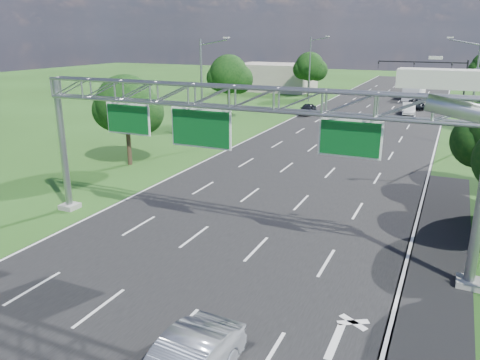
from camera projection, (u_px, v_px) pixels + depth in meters
The scene contains 16 objects.
ground at pixel (320, 160), 40.37m from camera, with size 220.00×220.00×0.00m, color #234615.
road at pixel (320, 160), 40.37m from camera, with size 18.00×180.00×0.02m, color black.
road_flare at pixel (438, 260), 22.43m from camera, with size 3.00×30.00×0.02m, color black.
sign_gantry at pixel (234, 110), 22.56m from camera, with size 23.50×1.00×9.56m.
traffic_signal at pixel (439, 73), 66.23m from camera, with size 12.21×0.24×7.00m.
streetlight_l_near at pixel (203, 89), 43.20m from camera, with size 2.97×0.22×10.16m.
streetlight_l_far at pixel (311, 66), 73.58m from camera, with size 2.97×0.22×10.16m.
streetlight_r_mid at pixel (472, 89), 42.90m from camera, with size 2.97×0.22×10.16m.
tree_verge_la at pixel (127, 107), 37.58m from camera, with size 5.76×4.80×7.40m.
tree_verge_lb at pixel (229, 76), 58.14m from camera, with size 5.76×4.80×8.06m.
tree_verge_lc at pixel (310, 68), 78.77m from camera, with size 5.76×4.80×7.62m.
building_left at pixel (276, 77), 90.03m from camera, with size 14.00×10.00×5.00m, color #A49989.
car_queue_b at pixel (416, 104), 68.11m from camera, with size 2.27×4.92×1.37m, color black.
car_queue_c at pixel (307, 109), 63.17m from camera, with size 1.71×4.25×1.45m, color black.
car_queue_d at pixel (409, 109), 63.27m from camera, with size 1.64×4.69×1.55m, color silver.
box_truck at pixel (414, 88), 79.25m from camera, with size 3.23×9.69×3.61m.
Camera 1 is at (10.00, -8.38, 10.38)m, focal length 35.00 mm.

